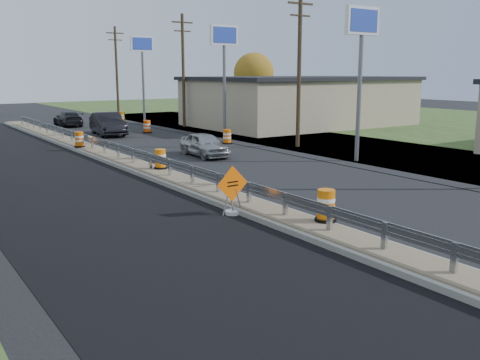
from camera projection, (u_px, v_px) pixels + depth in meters
ground at (218, 198)px, 20.16m from camera, size 140.00×140.00×0.00m
grass_verge_far at (459, 128)px, 44.78m from camera, size 40.00×120.00×0.03m
milled_overlay at (32, 170)px, 25.84m from camera, size 7.20×120.00×0.01m
median at (134, 165)px, 26.62m from camera, size 1.60×55.00×0.23m
guardrail at (125, 150)px, 27.31m from camera, size 0.10×46.15×0.72m
retail_building_near at (300, 101)px, 47.51m from camera, size 18.50×12.50×4.27m
pylon_sign_south at (362, 35)px, 27.09m from camera, size 2.20×0.30×7.90m
pylon_sign_mid at (224, 46)px, 37.63m from camera, size 2.20×0.30×7.90m
pylon_sign_north at (142, 52)px, 48.98m from camera, size 2.20×0.30×7.90m
utility_pole_smid at (299, 67)px, 32.81m from camera, size 1.90×0.26×9.40m
utility_pole_nmid at (183, 69)px, 44.97m from camera, size 1.90×0.26×9.40m
utility_pole_north at (117, 69)px, 57.14m from camera, size 1.90×0.26×9.40m
tree_far_yellow at (254, 73)px, 61.14m from camera, size 4.62×4.62×6.86m
caution_sign at (233, 202)px, 17.68m from camera, size 1.20×0.50×1.65m
barrel_median_near at (326, 206)px, 16.06m from camera, size 0.66×0.66×0.97m
barrel_median_mid at (160, 159)px, 24.85m from camera, size 0.62×0.62×0.91m
barrel_median_far at (79, 140)px, 32.01m from camera, size 0.63×0.63×0.92m
barrel_shoulder_near at (227, 137)px, 35.25m from camera, size 0.65×0.65×0.95m
barrel_shoulder_mid at (147, 127)px, 41.53m from camera, size 0.66×0.66×0.97m
barrel_shoulder_far at (122, 117)px, 50.21m from camera, size 0.69×0.69×1.01m
car_silver at (205, 144)px, 29.98m from camera, size 1.78×3.98×1.33m
car_dark_mid at (108, 124)px, 40.06m from camera, size 2.46×5.33×1.69m
car_dark_far at (68, 119)px, 46.77m from camera, size 1.99×4.48×1.28m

